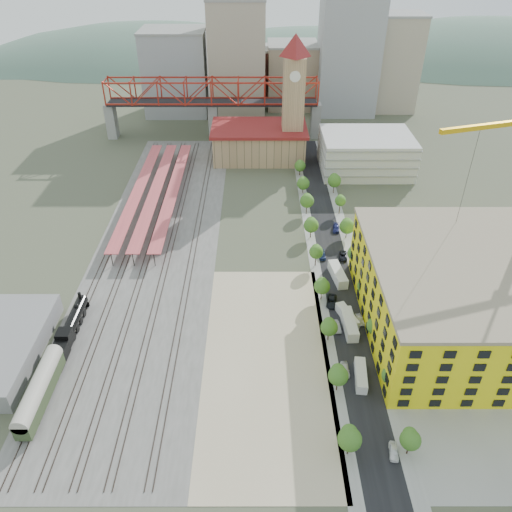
{
  "coord_description": "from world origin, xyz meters",
  "views": [
    {
      "loc": [
        -6.48,
        -110.48,
        82.34
      ],
      "look_at": [
        -6.34,
        -4.67,
        10.0
      ],
      "focal_mm": 35.0,
      "sensor_mm": 36.0,
      "label": 1
    }
  ],
  "objects_px": {
    "site_trailer_d": "(338,274)",
    "site_trailer_b": "(349,324)",
    "coach": "(40,390)",
    "site_trailer_a": "(361,375)",
    "clock_tower": "(294,88)",
    "site_trailer_c": "(347,316)",
    "car_0": "(345,370)",
    "locomotive": "(70,329)",
    "construction_building": "(464,295)"
  },
  "relations": [
    {
      "from": "site_trailer_c",
      "to": "site_trailer_d",
      "type": "xyz_separation_m",
      "value": [
        0.0,
        16.89,
        0.25
      ]
    },
    {
      "from": "clock_tower",
      "to": "coach",
      "type": "bearing_deg",
      "value": -115.27
    },
    {
      "from": "clock_tower",
      "to": "site_trailer_d",
      "type": "relative_size",
      "value": 5.0
    },
    {
      "from": "construction_building",
      "to": "site_trailer_d",
      "type": "bearing_deg",
      "value": 143.89
    },
    {
      "from": "clock_tower",
      "to": "car_0",
      "type": "bearing_deg",
      "value": -87.51
    },
    {
      "from": "construction_building",
      "to": "site_trailer_c",
      "type": "distance_m",
      "value": 27.35
    },
    {
      "from": "clock_tower",
      "to": "construction_building",
      "type": "xyz_separation_m",
      "value": [
        34.0,
        -99.99,
        -19.29
      ]
    },
    {
      "from": "site_trailer_d",
      "to": "car_0",
      "type": "distance_m",
      "value": 34.1
    },
    {
      "from": "clock_tower",
      "to": "locomotive",
      "type": "bearing_deg",
      "value": -119.27
    },
    {
      "from": "site_trailer_a",
      "to": "construction_building",
      "type": "bearing_deg",
      "value": 39.37
    },
    {
      "from": "site_trailer_a",
      "to": "site_trailer_b",
      "type": "height_order",
      "value": "site_trailer_b"
    },
    {
      "from": "construction_building",
      "to": "site_trailer_d",
      "type": "distance_m",
      "value": 33.16
    },
    {
      "from": "site_trailer_a",
      "to": "site_trailer_c",
      "type": "xyz_separation_m",
      "value": [
        0.0,
        19.12,
        -0.01
      ]
    },
    {
      "from": "site_trailer_d",
      "to": "car_0",
      "type": "xyz_separation_m",
      "value": [
        -3.0,
        -33.96,
        -0.67
      ]
    },
    {
      "from": "coach",
      "to": "car_0",
      "type": "distance_m",
      "value": 63.54
    },
    {
      "from": "site_trailer_d",
      "to": "clock_tower",
      "type": "bearing_deg",
      "value": 86.48
    },
    {
      "from": "site_trailer_c",
      "to": "construction_building",
      "type": "bearing_deg",
      "value": -23.34
    },
    {
      "from": "site_trailer_c",
      "to": "site_trailer_a",
      "type": "bearing_deg",
      "value": -108.78
    },
    {
      "from": "locomotive",
      "to": "site_trailer_c",
      "type": "relative_size",
      "value": 2.82
    },
    {
      "from": "site_trailer_d",
      "to": "site_trailer_b",
      "type": "bearing_deg",
      "value": -99.16
    },
    {
      "from": "locomotive",
      "to": "car_0",
      "type": "bearing_deg",
      "value": -10.34
    },
    {
      "from": "site_trailer_a",
      "to": "clock_tower",
      "type": "bearing_deg",
      "value": 100.03
    },
    {
      "from": "site_trailer_a",
      "to": "site_trailer_d",
      "type": "distance_m",
      "value": 36.01
    },
    {
      "from": "locomotive",
      "to": "construction_building",
      "type": "bearing_deg",
      "value": 2.18
    },
    {
      "from": "construction_building",
      "to": "car_0",
      "type": "relative_size",
      "value": 11.4
    },
    {
      "from": "site_trailer_a",
      "to": "site_trailer_d",
      "type": "height_order",
      "value": "site_trailer_d"
    },
    {
      "from": "locomotive",
      "to": "clock_tower",
      "type": "bearing_deg",
      "value": 60.73
    },
    {
      "from": "locomotive",
      "to": "coach",
      "type": "distance_m",
      "value": 19.39
    },
    {
      "from": "construction_building",
      "to": "site_trailer_a",
      "type": "xyz_separation_m",
      "value": [
        -26.0,
        -17.04,
        -8.22
      ]
    },
    {
      "from": "site_trailer_b",
      "to": "site_trailer_c",
      "type": "xyz_separation_m",
      "value": [
        0.0,
        3.16,
        -0.23
      ]
    },
    {
      "from": "construction_building",
      "to": "site_trailer_d",
      "type": "xyz_separation_m",
      "value": [
        -26.0,
        18.96,
        -7.99
      ]
    },
    {
      "from": "coach",
      "to": "site_trailer_d",
      "type": "xyz_separation_m",
      "value": [
        66.0,
        41.83,
        -1.94
      ]
    },
    {
      "from": "site_trailer_a",
      "to": "car_0",
      "type": "relative_size",
      "value": 1.95
    },
    {
      "from": "site_trailer_d",
      "to": "car_0",
      "type": "relative_size",
      "value": 2.34
    },
    {
      "from": "site_trailer_a",
      "to": "site_trailer_d",
      "type": "relative_size",
      "value": 0.83
    },
    {
      "from": "site_trailer_c",
      "to": "car_0",
      "type": "xyz_separation_m",
      "value": [
        -3.0,
        -17.07,
        -0.42
      ]
    },
    {
      "from": "site_trailer_a",
      "to": "site_trailer_c",
      "type": "distance_m",
      "value": 19.12
    },
    {
      "from": "clock_tower",
      "to": "site_trailer_d",
      "type": "xyz_separation_m",
      "value": [
        8.0,
        -81.03,
        -27.27
      ]
    },
    {
      "from": "site_trailer_b",
      "to": "coach",
      "type": "bearing_deg",
      "value": -164.08
    },
    {
      "from": "coach",
      "to": "site_trailer_a",
      "type": "relative_size",
      "value": 2.32
    },
    {
      "from": "site_trailer_a",
      "to": "site_trailer_c",
      "type": "bearing_deg",
      "value": 96.12
    },
    {
      "from": "clock_tower",
      "to": "site_trailer_b",
      "type": "distance_m",
      "value": 105.0
    },
    {
      "from": "locomotive",
      "to": "site_trailer_b",
      "type": "relative_size",
      "value": 2.36
    },
    {
      "from": "site_trailer_d",
      "to": "car_0",
      "type": "bearing_deg",
      "value": -104.21
    },
    {
      "from": "coach",
      "to": "site_trailer_d",
      "type": "distance_m",
      "value": 78.16
    },
    {
      "from": "clock_tower",
      "to": "site_trailer_d",
      "type": "distance_m",
      "value": 85.87
    },
    {
      "from": "coach",
      "to": "clock_tower",
      "type": "bearing_deg",
      "value": 64.73
    },
    {
      "from": "site_trailer_d",
      "to": "car_0",
      "type": "height_order",
      "value": "site_trailer_d"
    },
    {
      "from": "locomotive",
      "to": "site_trailer_b",
      "type": "bearing_deg",
      "value": 2.1
    },
    {
      "from": "site_trailer_c",
      "to": "car_0",
      "type": "distance_m",
      "value": 17.34
    }
  ]
}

